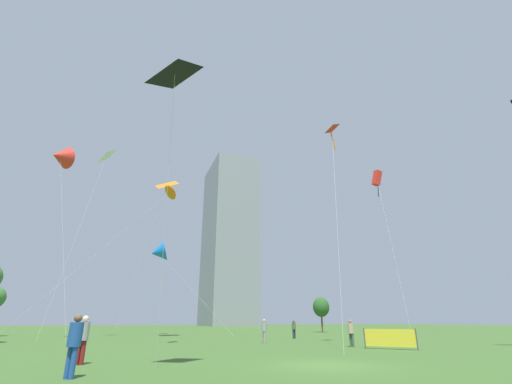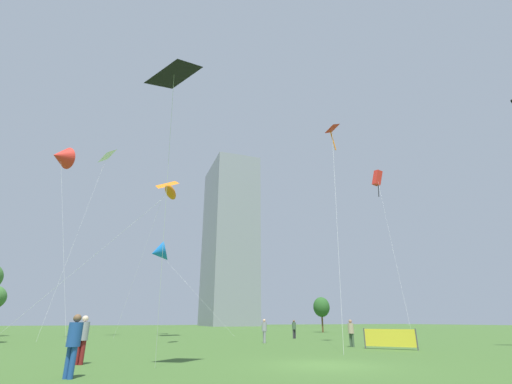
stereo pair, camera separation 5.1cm
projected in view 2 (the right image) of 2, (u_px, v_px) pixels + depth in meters
name	position (u px, v px, depth m)	size (l,w,h in m)	color
ground	(326.00, 365.00, 13.96)	(280.00, 280.00, 0.00)	#3D6028
person_standing_0	(74.00, 341.00, 11.03)	(0.41, 0.41, 1.86)	#1E478C
person_standing_1	(294.00, 328.00, 35.13)	(0.38, 0.38, 1.73)	#2D2D33
person_standing_2	(264.00, 329.00, 28.15)	(0.40, 0.40, 1.78)	gray
person_standing_3	(351.00, 331.00, 23.99)	(0.38, 0.38, 1.73)	#3F593F
person_standing_4	(83.00, 336.00, 14.43)	(0.41, 0.41, 1.86)	maroon
kite_flying_0	(377.00, 178.00, 50.38)	(7.05, 9.32, 22.03)	silver
kite_flying_1	(170.00, 192.00, 28.13)	(11.45, 4.22, 11.83)	silver
kite_flying_2	(332.00, 132.00, 30.08)	(5.05, 5.87, 17.55)	silver
kite_flying_4	(107.00, 157.00, 41.57)	(3.69, 5.67, 20.75)	silver
kite_flying_5	(61.00, 157.00, 37.16)	(5.35, 6.91, 19.22)	silver
kite_flying_6	(159.00, 252.00, 45.79)	(9.64, 8.14, 11.49)	silver
kite_flying_7	(174.00, 75.00, 14.55)	(1.80, 3.43, 11.77)	silver
kite_flying_8	(167.00, 185.00, 40.70)	(5.24, 4.44, 17.33)	silver
park_tree_2	(321.00, 307.00, 53.95)	(2.48, 2.48, 5.08)	brown
distant_highrise_0	(229.00, 241.00, 125.52)	(15.00, 24.24, 56.75)	gray
event_banner	(390.00, 338.00, 21.83)	(1.97, 2.49, 1.22)	#4C4C4C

